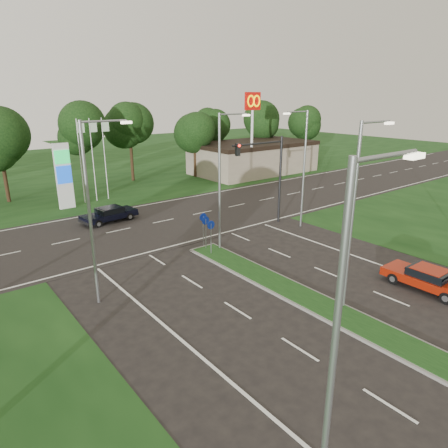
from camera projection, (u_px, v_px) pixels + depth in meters
verge_far at (46, 170)px, 55.96m from camera, size 160.00×50.00×0.02m
cross_road at (153, 223)px, 32.77m from camera, size 160.00×12.00×0.02m
median_kerb at (370, 330)px, 17.79m from camera, size 2.00×26.00×0.12m
commercial_building at (254, 158)px, 54.07m from camera, size 16.00×9.00×4.00m
streetlight_median_near at (355, 208)px, 18.33m from camera, size 2.53×0.22×9.00m
streetlight_median_far at (222, 176)px, 25.81m from camera, size 2.53×0.22×9.00m
streetlight_left_near at (340, 342)px, 8.37m from camera, size 2.53×0.22×9.00m
streetlight_left_far at (93, 205)px, 18.85m from camera, size 2.53×0.22×9.00m
streetlight_right_far at (303, 163)px, 30.40m from camera, size 2.53×0.22×9.00m
traffic_signal at (269, 168)px, 31.08m from camera, size 5.10×0.42×7.00m
median_signs at (207, 226)px, 26.56m from camera, size 1.16×1.76×2.38m
gas_pylon at (66, 174)px, 36.33m from camera, size 5.80×1.26×8.00m
mcdonalds_sign at (253, 114)px, 46.87m from camera, size 2.20×0.47×10.40m
treeline_far at (78, 127)px, 42.65m from camera, size 6.00×6.00×9.90m
red_sedan at (427, 278)px, 21.45m from camera, size 1.87×4.45×1.22m
navy_sedan at (109, 214)px, 33.04m from camera, size 4.63×2.29×1.23m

